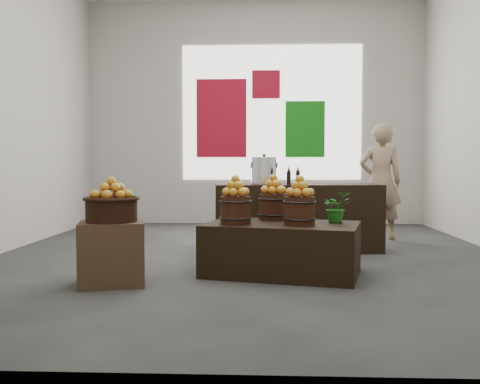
{
  "coord_description": "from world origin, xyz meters",
  "views": [
    {
      "loc": [
        0.16,
        -6.17,
        1.08
      ],
      "look_at": [
        -0.1,
        -0.4,
        0.77
      ],
      "focal_mm": 40.0,
      "sensor_mm": 36.0,
      "label": 1
    }
  ],
  "objects_px": {
    "wicker_basket": "(112,210)",
    "stock_pot_left": "(264,172)",
    "crate": "(112,253)",
    "shopper": "(380,182)",
    "display_table": "(282,249)",
    "counter": "(297,217)"
  },
  "relations": [
    {
      "from": "stock_pot_left",
      "to": "crate",
      "type": "bearing_deg",
      "value": -125.28
    },
    {
      "from": "crate",
      "to": "stock_pot_left",
      "type": "distance_m",
      "value": 2.45
    },
    {
      "from": "display_table",
      "to": "shopper",
      "type": "relative_size",
      "value": 0.88
    },
    {
      "from": "shopper",
      "to": "crate",
      "type": "bearing_deg",
      "value": 48.43
    },
    {
      "from": "crate",
      "to": "wicker_basket",
      "type": "xyz_separation_m",
      "value": [
        0.0,
        0.0,
        0.39
      ]
    },
    {
      "from": "crate",
      "to": "counter",
      "type": "height_order",
      "value": "counter"
    },
    {
      "from": "shopper",
      "to": "display_table",
      "type": "bearing_deg",
      "value": 62.73
    },
    {
      "from": "wicker_basket",
      "to": "crate",
      "type": "bearing_deg",
      "value": 0.0
    },
    {
      "from": "stock_pot_left",
      "to": "wicker_basket",
      "type": "bearing_deg",
      "value": -125.28
    },
    {
      "from": "wicker_basket",
      "to": "stock_pot_left",
      "type": "height_order",
      "value": "stock_pot_left"
    },
    {
      "from": "crate",
      "to": "wicker_basket",
      "type": "height_order",
      "value": "wicker_basket"
    },
    {
      "from": "shopper",
      "to": "counter",
      "type": "bearing_deg",
      "value": 43.79
    },
    {
      "from": "display_table",
      "to": "stock_pot_left",
      "type": "xyz_separation_m",
      "value": [
        -0.17,
        1.4,
        0.73
      ]
    },
    {
      "from": "wicker_basket",
      "to": "shopper",
      "type": "bearing_deg",
      "value": 45.02
    },
    {
      "from": "crate",
      "to": "shopper",
      "type": "distance_m",
      "value": 4.3
    },
    {
      "from": "wicker_basket",
      "to": "stock_pot_left",
      "type": "relative_size",
      "value": 1.44
    },
    {
      "from": "crate",
      "to": "wicker_basket",
      "type": "bearing_deg",
      "value": 0.0
    },
    {
      "from": "shopper",
      "to": "wicker_basket",
      "type": "bearing_deg",
      "value": 48.43
    },
    {
      "from": "wicker_basket",
      "to": "display_table",
      "type": "xyz_separation_m",
      "value": [
        1.53,
        0.51,
        -0.42
      ]
    },
    {
      "from": "display_table",
      "to": "counter",
      "type": "relative_size",
      "value": 0.72
    },
    {
      "from": "display_table",
      "to": "counter",
      "type": "bearing_deg",
      "value": 94.28
    },
    {
      "from": "wicker_basket",
      "to": "counter",
      "type": "height_order",
      "value": "counter"
    }
  ]
}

